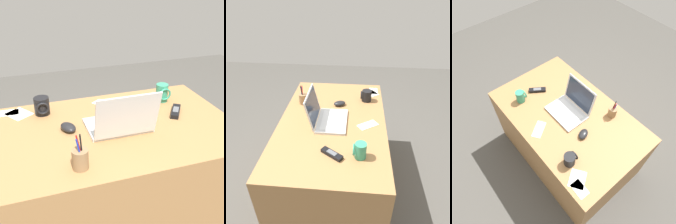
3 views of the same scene
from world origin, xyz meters
The scene contains 11 objects.
ground_plane centered at (0.00, 0.00, 0.00)m, with size 6.00×6.00×0.00m, color #4C4944.
desk centered at (0.00, 0.00, 0.35)m, with size 1.32×0.82×0.71m, color #9E7042.
laptop centered at (-0.02, 0.05, 0.76)m, with size 0.33×0.29×0.25m.
computer_mouse centered at (0.23, -0.04, 0.73)m, with size 0.07×0.10×0.04m, color black.
coffee_mug_white centered at (-0.39, -0.22, 0.76)m, with size 0.08×0.09×0.11m.
coffee_mug_tall centered at (0.33, -0.27, 0.76)m, with size 0.09×0.10×0.10m.
cordless_phone centered at (-0.39, -0.04, 0.72)m, with size 0.12×0.15×0.03m.
pen_holder centered at (0.24, 0.29, 0.76)m, with size 0.07×0.07×0.17m.
paper_note_near_laptop centered at (0.47, -0.31, 0.71)m, with size 0.11×0.13×0.00m, color white.
paper_note_left centered at (0.53, -0.34, 0.71)m, with size 0.12×0.08×0.00m, color white.
paper_note_right centered at (-0.04, -0.28, 0.71)m, with size 0.07×0.16×0.00m, color white.
Camera 3 is at (0.80, -0.71, 2.20)m, focal length 34.51 mm.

